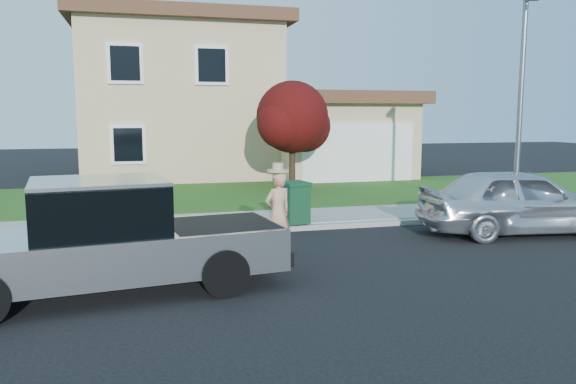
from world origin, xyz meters
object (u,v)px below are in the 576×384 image
at_px(woman, 278,211).
at_px(sedan, 520,201).
at_px(pickup_truck, 109,240).
at_px(ornamental_tree, 293,121).
at_px(trash_bin, 294,202).
at_px(street_lamp, 522,95).

distance_m(woman, sedan, 5.74).
xyz_separation_m(pickup_truck, ornamental_tree, (5.66, 10.08, 1.70)).
height_order(pickup_truck, trash_bin, pickup_truck).
relative_size(woman, trash_bin, 1.82).
bearing_deg(trash_bin, street_lamp, -15.21).
xyz_separation_m(pickup_truck, trash_bin, (4.01, 3.98, -0.17)).
bearing_deg(street_lamp, sedan, -103.65).
distance_m(sedan, street_lamp, 3.03).
distance_m(pickup_truck, sedan, 9.03).
bearing_deg(sedan, ornamental_tree, 29.03).
bearing_deg(sedan, street_lamp, -26.74).
xyz_separation_m(woman, trash_bin, (0.96, 2.26, -0.20)).
xyz_separation_m(pickup_truck, street_lamp, (9.80, 3.57, 2.39)).
relative_size(sedan, trash_bin, 4.57).
xyz_separation_m(woman, ornamental_tree, (2.60, 8.36, 1.67)).
relative_size(ornamental_tree, street_lamp, 0.67).
bearing_deg(woman, trash_bin, -135.42).
bearing_deg(trash_bin, woman, -124.17).
relative_size(pickup_truck, sedan, 1.23).
distance_m(pickup_truck, woman, 3.51).
xyz_separation_m(woman, sedan, (5.73, 0.36, -0.08)).
bearing_deg(sedan, woman, 101.31).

